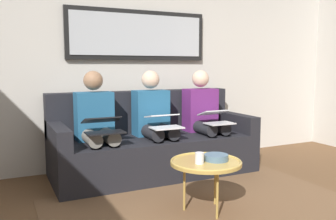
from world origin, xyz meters
The scene contains 13 objects.
wall_rear centered at (0.00, -2.60, 1.30)m, with size 6.00×0.12×2.60m, color beige.
area_rug centered at (0.00, -0.85, 0.00)m, with size 2.60×1.80×0.01m, color brown.
couch centered at (0.00, -2.12, 0.31)m, with size 2.20×0.90×0.90m.
framed_mirror centered at (0.00, -2.51, 1.55)m, with size 1.72×0.05×0.58m.
coffee_table centered at (0.04, -0.90, 0.41)m, with size 0.58×0.58×0.43m.
cup centered at (0.13, -0.86, 0.47)m, with size 0.07×0.07×0.09m, color silver.
bowl centered at (-0.05, -0.89, 0.45)m, with size 0.20×0.20×0.05m, color slate.
person_left centered at (-0.64, -2.05, 0.61)m, with size 0.38×0.58×1.14m.
laptop_silver centered at (-0.64, -1.80, 0.62)m, with size 0.31×0.33×0.15m.
person_middle centered at (0.00, -2.05, 0.61)m, with size 0.38×0.58×1.14m.
laptop_white centered at (0.00, -1.80, 0.63)m, with size 0.32×0.33×0.14m.
person_right centered at (0.64, -2.05, 0.61)m, with size 0.38×0.58×1.14m.
laptop_black centered at (0.64, -1.80, 0.62)m, with size 0.36×0.33×0.15m.
Camera 1 is at (1.54, 1.53, 1.19)m, focal length 38.42 mm.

